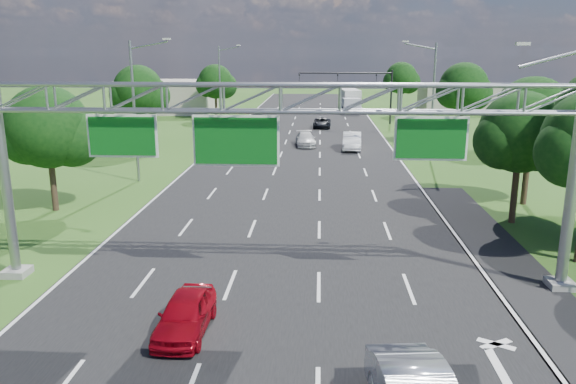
# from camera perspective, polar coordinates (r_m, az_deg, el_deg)

# --- Properties ---
(ground) EXTENTS (220.00, 220.00, 0.00)m
(ground) POSITION_cam_1_polar(r_m,az_deg,el_deg) (40.65, 0.69, 0.92)
(ground) COLOR #2B5319
(ground) RESTS_ON ground
(road) EXTENTS (18.00, 180.00, 0.02)m
(road) POSITION_cam_1_polar(r_m,az_deg,el_deg) (40.65, 0.69, 0.92)
(road) COLOR black
(road) RESTS_ON ground
(road_flare) EXTENTS (3.00, 30.00, 0.02)m
(road_flare) POSITION_cam_1_polar(r_m,az_deg,el_deg) (26.66, 21.67, -7.21)
(road_flare) COLOR black
(road_flare) RESTS_ON ground
(sign_gantry) EXTENTS (23.50, 1.00, 9.56)m
(sign_gantry) POSITION_cam_1_polar(r_m,az_deg,el_deg) (21.73, -0.53, 7.91)
(sign_gantry) COLOR gray
(sign_gantry) RESTS_ON ground
(traffic_signal) EXTENTS (12.21, 0.24, 7.00)m
(traffic_signal) POSITION_cam_1_polar(r_m,az_deg,el_deg) (74.89, 7.77, 10.79)
(traffic_signal) COLOR black
(traffic_signal) RESTS_ON ground
(streetlight_l_near) EXTENTS (2.97, 0.22, 10.16)m
(streetlight_l_near) POSITION_cam_1_polar(r_m,az_deg,el_deg) (41.81, -15.13, 8.56)
(streetlight_l_near) COLOR gray
(streetlight_l_near) RESTS_ON ground
(streetlight_l_far) EXTENTS (2.97, 0.22, 10.16)m
(streetlight_l_far) POSITION_cam_1_polar(r_m,az_deg,el_deg) (75.78, -6.80, 11.16)
(streetlight_l_far) COLOR gray
(streetlight_l_far) RESTS_ON ground
(streetlight_r_mid) EXTENTS (2.97, 0.22, 10.16)m
(streetlight_r_mid) POSITION_cam_1_polar(r_m,az_deg,el_deg) (50.60, 14.32, 9.47)
(streetlight_r_mid) COLOR gray
(streetlight_r_mid) RESTS_ON ground
(tree_verge_la) EXTENTS (5.76, 4.80, 7.40)m
(tree_verge_la) POSITION_cam_1_polar(r_m,az_deg,el_deg) (35.55, -23.07, 5.71)
(tree_verge_la) COLOR #2D2116
(tree_verge_la) RESTS_ON ground
(tree_verge_lb) EXTENTS (5.76, 4.80, 8.06)m
(tree_verge_lb) POSITION_cam_1_polar(r_m,az_deg,el_deg) (57.51, -14.88, 9.77)
(tree_verge_lb) COLOR #2D2116
(tree_verge_lb) RESTS_ON ground
(tree_verge_lc) EXTENTS (5.76, 4.80, 7.62)m
(tree_verge_lc) POSITION_cam_1_polar(r_m,az_deg,el_deg) (81.05, -7.32, 10.90)
(tree_verge_lc) COLOR #2D2116
(tree_verge_lc) RESTS_ON ground
(tree_verge_rd) EXTENTS (5.76, 4.80, 8.28)m
(tree_verge_rd) POSITION_cam_1_polar(r_m,az_deg,el_deg) (59.46, 17.45, 9.93)
(tree_verge_rd) COLOR #2D2116
(tree_verge_rd) RESTS_ON ground
(tree_verge_re) EXTENTS (5.76, 4.80, 7.84)m
(tree_verge_re) POSITION_cam_1_polar(r_m,az_deg,el_deg) (88.55, 11.46, 11.13)
(tree_verge_re) COLOR #2D2116
(tree_verge_re) RESTS_ON ground
(building_left) EXTENTS (14.00, 10.00, 5.00)m
(building_left) POSITION_cam_1_polar(r_m,az_deg,el_deg) (90.97, -12.06, 9.47)
(building_left) COLOR #AFA693
(building_left) RESTS_ON ground
(building_right) EXTENTS (12.00, 9.00, 4.00)m
(building_right) POSITION_cam_1_polar(r_m,az_deg,el_deg) (94.50, 17.07, 9.02)
(building_right) COLOR #AFA693
(building_right) RESTS_ON ground
(red_coupe) EXTENTS (1.67, 3.97, 1.34)m
(red_coupe) POSITION_cam_1_polar(r_m,az_deg,el_deg) (19.56, -10.38, -12.08)
(red_coupe) COLOR #A30714
(red_coupe) RESTS_ON ground
(car_queue_a) EXTENTS (2.31, 4.77, 1.34)m
(car_queue_a) POSITION_cam_1_polar(r_m,az_deg,el_deg) (56.97, 1.79, 5.38)
(car_queue_a) COLOR silver
(car_queue_a) RESTS_ON ground
(car_queue_b) EXTENTS (2.26, 4.62, 1.26)m
(car_queue_b) POSITION_cam_1_polar(r_m,az_deg,el_deg) (70.98, 3.48, 7.04)
(car_queue_b) COLOR black
(car_queue_b) RESTS_ON ground
(car_queue_c) EXTENTS (1.98, 4.83, 1.64)m
(car_queue_c) POSITION_cam_1_polar(r_m,az_deg,el_deg) (72.14, -3.22, 7.31)
(car_queue_c) COLOR black
(car_queue_c) RESTS_ON ground
(car_queue_d) EXTENTS (2.01, 5.08, 1.64)m
(car_queue_d) POSITION_cam_1_polar(r_m,az_deg,el_deg) (55.13, 6.52, 5.17)
(car_queue_d) COLOR white
(car_queue_d) RESTS_ON ground
(box_truck) EXTENTS (3.33, 9.32, 3.44)m
(box_truck) POSITION_cam_1_polar(r_m,az_deg,el_deg) (91.17, 6.32, 9.16)
(box_truck) COLOR beige
(box_truck) RESTS_ON ground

